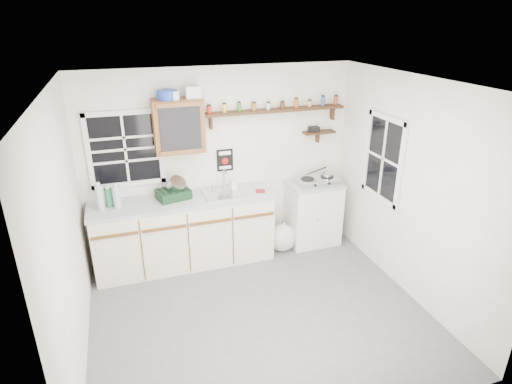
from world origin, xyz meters
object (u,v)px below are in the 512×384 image
(right_cabinet, at_px, (312,212))
(spice_shelf, at_px, (275,109))
(hotplate, at_px, (317,180))
(main_cabinet, at_px, (185,231))
(dish_rack, at_px, (174,191))
(upper_cabinet, at_px, (179,126))

(right_cabinet, xyz_separation_m, spice_shelf, (-0.52, 0.19, 1.47))
(spice_shelf, xyz_separation_m, hotplate, (0.56, -0.21, -0.98))
(main_cabinet, bearing_deg, hotplate, 0.17)
(main_cabinet, distance_m, spice_shelf, 1.98)
(spice_shelf, bearing_deg, right_cabinet, -19.78)
(right_cabinet, distance_m, dish_rack, 2.00)
(right_cabinet, distance_m, upper_cabinet, 2.26)
(main_cabinet, height_order, dish_rack, dish_rack)
(upper_cabinet, bearing_deg, main_cabinet, -103.68)
(hotplate, bearing_deg, upper_cabinet, 174.07)
(dish_rack, relative_size, hotplate, 0.75)
(upper_cabinet, bearing_deg, spice_shelf, 3.10)
(upper_cabinet, distance_m, hotplate, 2.04)
(upper_cabinet, distance_m, dish_rack, 0.82)
(spice_shelf, height_order, dish_rack, spice_shelf)
(right_cabinet, xyz_separation_m, dish_rack, (-1.92, 0.03, 0.56))
(main_cabinet, relative_size, upper_cabinet, 3.55)
(upper_cabinet, relative_size, spice_shelf, 0.34)
(upper_cabinet, relative_size, hotplate, 1.07)
(main_cabinet, height_order, spice_shelf, spice_shelf)
(main_cabinet, xyz_separation_m, spice_shelf, (1.31, 0.21, 1.47))
(main_cabinet, height_order, upper_cabinet, upper_cabinet)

